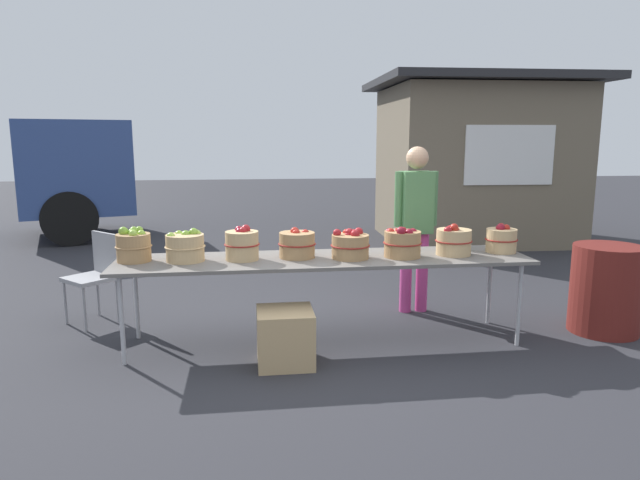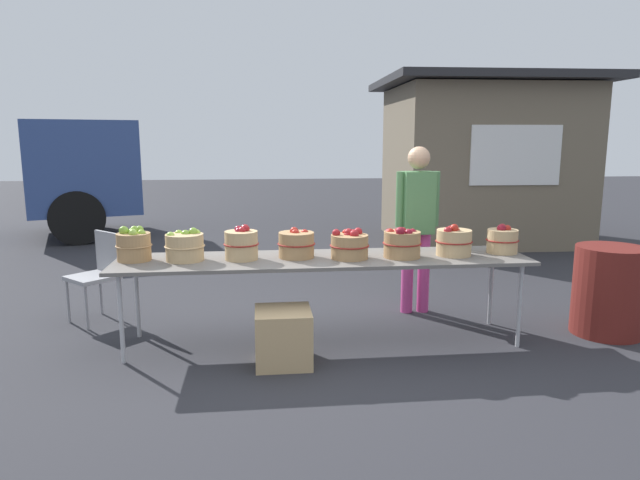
% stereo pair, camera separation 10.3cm
% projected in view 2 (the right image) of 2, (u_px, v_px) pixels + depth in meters
% --- Properties ---
extents(ground_plane, '(40.00, 40.00, 0.00)m').
position_uv_depth(ground_plane, '(324.00, 341.00, 4.93)').
color(ground_plane, '#2D2D33').
extents(market_table, '(3.50, 0.76, 0.75)m').
position_uv_depth(market_table, '(324.00, 261.00, 4.80)').
color(market_table, slate).
rests_on(market_table, ground).
extents(apple_basket_green_0, '(0.30, 0.30, 0.29)m').
position_uv_depth(apple_basket_green_0, '(134.00, 245.00, 4.67)').
color(apple_basket_green_0, '#A87F51').
rests_on(apple_basket_green_0, market_table).
extents(apple_basket_green_1, '(0.33, 0.33, 0.27)m').
position_uv_depth(apple_basket_green_1, '(185.00, 246.00, 4.68)').
color(apple_basket_green_1, tan).
rests_on(apple_basket_green_1, market_table).
extents(apple_basket_red_0, '(0.30, 0.30, 0.29)m').
position_uv_depth(apple_basket_red_0, '(241.00, 244.00, 4.71)').
color(apple_basket_red_0, tan).
rests_on(apple_basket_red_0, market_table).
extents(apple_basket_red_1, '(0.32, 0.32, 0.26)m').
position_uv_depth(apple_basket_red_1, '(296.00, 244.00, 4.79)').
color(apple_basket_red_1, '#A87F51').
rests_on(apple_basket_red_1, market_table).
extents(apple_basket_red_2, '(0.33, 0.33, 0.25)m').
position_uv_depth(apple_basket_red_2, '(350.00, 245.00, 4.76)').
color(apple_basket_red_2, '#A87F51').
rests_on(apple_basket_red_2, market_table).
extents(apple_basket_red_3, '(0.33, 0.33, 0.28)m').
position_uv_depth(apple_basket_red_3, '(402.00, 243.00, 4.80)').
color(apple_basket_red_3, '#A87F51').
rests_on(apple_basket_red_3, market_table).
extents(apple_basket_red_4, '(0.32, 0.32, 0.28)m').
position_uv_depth(apple_basket_red_4, '(454.00, 242.00, 4.88)').
color(apple_basket_red_4, tan).
rests_on(apple_basket_red_4, market_table).
extents(apple_basket_red_5, '(0.28, 0.28, 0.26)m').
position_uv_depth(apple_basket_red_5, '(502.00, 240.00, 4.99)').
color(apple_basket_red_5, tan).
rests_on(apple_basket_red_5, market_table).
extents(vendor_adult, '(0.44, 0.23, 1.68)m').
position_uv_depth(vendor_adult, '(417.00, 216.00, 5.61)').
color(vendor_adult, '#CC3F8C').
rests_on(vendor_adult, ground).
extents(food_kiosk, '(3.57, 2.99, 2.74)m').
position_uv_depth(food_kiosk, '(482.00, 160.00, 9.68)').
color(food_kiosk, '#726651').
rests_on(food_kiosk, ground).
extents(folding_chair, '(0.57, 0.57, 0.86)m').
position_uv_depth(folding_chair, '(99.00, 269.00, 5.43)').
color(folding_chair, '#99999E').
rests_on(folding_chair, ground).
extents(trash_barrel, '(0.61, 0.61, 0.80)m').
position_uv_depth(trash_barrel, '(609.00, 291.00, 5.07)').
color(trash_barrel, maroon).
rests_on(trash_barrel, ground).
extents(produce_crate, '(0.44, 0.44, 0.44)m').
position_uv_depth(produce_crate, '(283.00, 337.00, 4.42)').
color(produce_crate, tan).
rests_on(produce_crate, ground).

